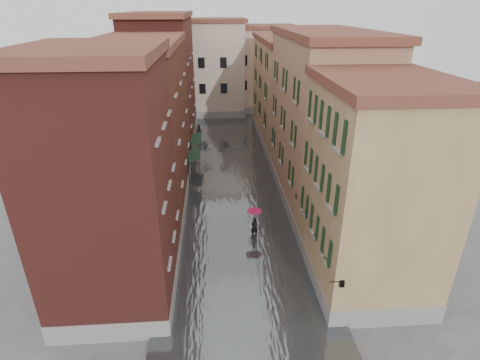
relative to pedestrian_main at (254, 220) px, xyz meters
name	(u,v)px	position (x,y,z in m)	size (l,w,h in m)	color
ground	(242,261)	(-1.11, -2.85, -1.36)	(120.00, 120.00, 0.00)	#505052
floodwater	(231,177)	(-1.11, 10.15, -1.26)	(10.00, 60.00, 0.20)	#494D51
building_left_near	(110,188)	(-8.11, -4.85, 5.14)	(6.00, 8.00, 13.00)	maroon
building_left_mid	(144,129)	(-8.11, 6.15, 4.89)	(6.00, 14.00, 12.50)	#5F291E
building_left_far	(165,84)	(-8.11, 21.15, 5.64)	(6.00, 16.00, 14.00)	maroon
building_right_near	(371,192)	(5.89, -4.85, 4.39)	(6.00, 8.00, 11.50)	olive
building_right_mid	(320,123)	(5.89, 6.15, 5.14)	(6.00, 14.00, 13.00)	#95755A
building_right_far	(286,93)	(5.89, 21.15, 4.39)	(6.00, 16.00, 11.50)	olive
building_end_cream	(203,69)	(-4.11, 35.15, 5.14)	(12.00, 9.00, 13.00)	#BFB598
building_end_pink	(261,70)	(4.89, 37.15, 4.64)	(10.00, 9.00, 12.00)	tan
awning_near	(194,155)	(-4.59, 10.03, 1.11)	(1.09, 3.04, 2.80)	black
awning_far	(196,139)	(-4.59, 14.63, 1.12)	(1.09, 3.39, 2.80)	black
wall_lantern	(341,283)	(3.22, -8.85, 1.65)	(0.71, 0.22, 0.35)	black
window_planters	(307,209)	(3.01, -2.50, 2.15)	(0.59, 10.55, 0.84)	maroon
pedestrian_main	(254,220)	(0.00, 0.00, 0.00)	(1.07, 1.07, 2.06)	black
pedestrian_far	(200,133)	(-4.45, 21.66, -0.42)	(0.91, 0.71, 1.88)	black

